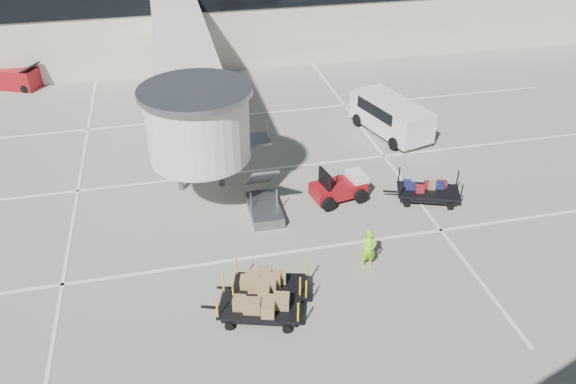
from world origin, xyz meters
name	(u,v)px	position (x,y,z in m)	size (l,w,h in m)	color
ground	(323,280)	(0.00, 0.00, 0.00)	(140.00, 140.00, 0.00)	#A29E91
lane_markings	(263,167)	(-0.67, 9.33, 0.01)	(40.00, 30.00, 0.02)	white
jet_bridge	(188,75)	(-3.97, 12.26, 4.28)	(5.70, 20.40, 6.03)	silver
baggage_tug	(340,188)	(2.36, 5.47, 0.63)	(2.81, 2.09, 1.72)	maroon
suitcase_cart	(427,191)	(6.38, 4.41, 0.51)	(3.60, 2.32, 1.39)	black
box_cart_near	(269,286)	(-2.25, -0.49, 0.57)	(3.50, 2.05, 1.34)	black
box_cart_far	(263,308)	(-2.70, -1.53, 0.54)	(3.68, 2.25, 1.41)	black
ground_worker	(369,249)	(1.98, 0.42, 0.88)	(0.64, 0.42, 1.75)	#8DEB18
minivan	(389,114)	(7.27, 11.68, 1.20)	(3.51, 5.67, 2.00)	white
belt_loader	(12,78)	(-15.41, 23.99, 0.70)	(4.02, 2.84, 1.82)	maroon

